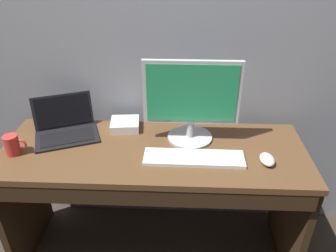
# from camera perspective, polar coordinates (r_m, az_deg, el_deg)

# --- Properties ---
(ground_plane) EXTENTS (14.00, 14.00, 0.00)m
(ground_plane) POSITION_cam_1_polar(r_m,az_deg,el_deg) (2.22, -2.10, -20.41)
(ground_plane) COLOR #382D23
(desk) EXTENTS (1.58, 0.57, 0.76)m
(desk) POSITION_cam_1_polar(r_m,az_deg,el_deg) (1.80, -2.47, -9.42)
(desk) COLOR brown
(desk) RESTS_ON ground
(laptop_black) EXTENTS (0.40, 0.36, 0.20)m
(laptop_black) POSITION_cam_1_polar(r_m,az_deg,el_deg) (1.88, -17.40, -0.31)
(laptop_black) COLOR black
(laptop_black) RESTS_ON desk
(external_monitor) EXTENTS (0.49, 0.24, 0.45)m
(external_monitor) POSITION_cam_1_polar(r_m,az_deg,el_deg) (1.66, 4.09, 4.35)
(external_monitor) COLOR #B7B7BC
(external_monitor) RESTS_ON desk
(wired_keyboard) EXTENTS (0.49, 0.14, 0.02)m
(wired_keyboard) POSITION_cam_1_polar(r_m,az_deg,el_deg) (1.62, 4.52, -5.55)
(wired_keyboard) COLOR white
(wired_keyboard) RESTS_ON desk
(computer_mouse) EXTENTS (0.08, 0.11, 0.04)m
(computer_mouse) POSITION_cam_1_polar(r_m,az_deg,el_deg) (1.66, 16.89, -5.59)
(computer_mouse) COLOR white
(computer_mouse) RESTS_ON desk
(external_drive_box) EXTENTS (0.17, 0.16, 0.05)m
(external_drive_box) POSITION_cam_1_polar(r_m,az_deg,el_deg) (1.87, -7.49, 0.25)
(external_drive_box) COLOR silver
(external_drive_box) RESTS_ON desk
(coffee_mug) EXTENTS (0.11, 0.07, 0.10)m
(coffee_mug) POSITION_cam_1_polar(r_m,az_deg,el_deg) (1.81, -25.46, -3.00)
(coffee_mug) COLOR red
(coffee_mug) RESTS_ON desk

